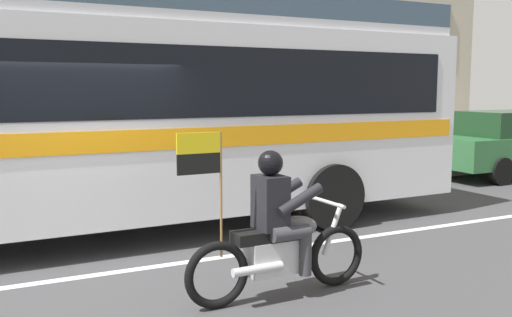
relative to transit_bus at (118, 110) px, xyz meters
The scene contains 6 objects.
ground_plane 2.33m from the transit_bus, 120.05° to the right, with size 60.00×60.00×0.00m, color #3D3D3F.
sidewalk_curb 4.36m from the transit_bus, 100.02° to the left, with size 28.00×3.80×0.15m, color #A39E93.
lane_center_stripe 2.69m from the transit_bus, 111.05° to the right, with size 26.60×0.14×0.01m, color silver.
transit_bus is the anchor object (origin of this frame).
motorcycle_with_rider 3.67m from the transit_bus, 74.95° to the right, with size 2.20×0.64×1.78m.
fire_hydrant 3.31m from the transit_bus, 84.10° to the left, with size 0.22×0.30×0.75m.
Camera 1 is at (-1.15, -7.20, 2.19)m, focal length 39.52 mm.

